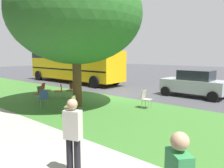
% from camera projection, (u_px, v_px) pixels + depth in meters
% --- Properties ---
extents(ground, '(80.00, 80.00, 0.00)m').
position_uv_depth(ground, '(116.00, 96.00, 13.83)').
color(ground, '#424247').
extents(grass_verge, '(48.00, 6.00, 0.01)m').
position_uv_depth(grass_verge, '(78.00, 104.00, 11.43)').
color(grass_verge, '#3D752D').
rests_on(grass_verge, ground).
extents(street_tree, '(6.38, 6.38, 6.83)m').
position_uv_depth(street_tree, '(76.00, 15.00, 10.42)').
color(street_tree, brown).
rests_on(street_tree, ground).
extents(chair_0, '(0.59, 0.59, 0.88)m').
position_uv_depth(chair_0, '(59.00, 90.00, 12.85)').
color(chair_0, '#C64C1E').
rests_on(chair_0, ground).
extents(chair_1, '(0.50, 0.49, 0.88)m').
position_uv_depth(chair_1, '(39.00, 92.00, 11.93)').
color(chair_1, brown).
rests_on(chair_1, ground).
extents(chair_2, '(0.51, 0.51, 0.88)m').
position_uv_depth(chair_2, '(71.00, 89.00, 13.18)').
color(chair_2, brown).
rests_on(chair_2, ground).
extents(chair_3, '(0.58, 0.58, 0.88)m').
position_uv_depth(chair_3, '(72.00, 105.00, 9.03)').
color(chair_3, olive).
rests_on(chair_3, ground).
extents(chair_4, '(0.51, 0.51, 0.88)m').
position_uv_depth(chair_4, '(43.00, 97.00, 10.62)').
color(chair_4, '#335184').
rests_on(chair_4, ground).
extents(chair_5, '(0.46, 0.46, 0.88)m').
position_uv_depth(chair_5, '(146.00, 98.00, 10.48)').
color(chair_5, '#ADA393').
rests_on(chair_5, ground).
extents(chair_6, '(0.58, 0.57, 0.88)m').
position_uv_depth(chair_6, '(45.00, 89.00, 13.14)').
color(chair_6, '#B7332D').
rests_on(chair_6, ground).
extents(parked_car, '(3.70, 1.92, 1.65)m').
position_uv_depth(parked_car, '(194.00, 83.00, 13.32)').
color(parked_car, '#ADB2B7').
rests_on(parked_car, ground).
extents(school_bus, '(10.40, 2.80, 2.88)m').
position_uv_depth(school_bus, '(74.00, 64.00, 20.18)').
color(school_bus, yellow).
rests_on(school_bus, ground).
extents(pedestrian_1, '(0.41, 0.31, 1.69)m').
position_uv_depth(pedestrian_1, '(73.00, 135.00, 4.49)').
color(pedestrian_1, black).
rests_on(pedestrian_1, ground).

